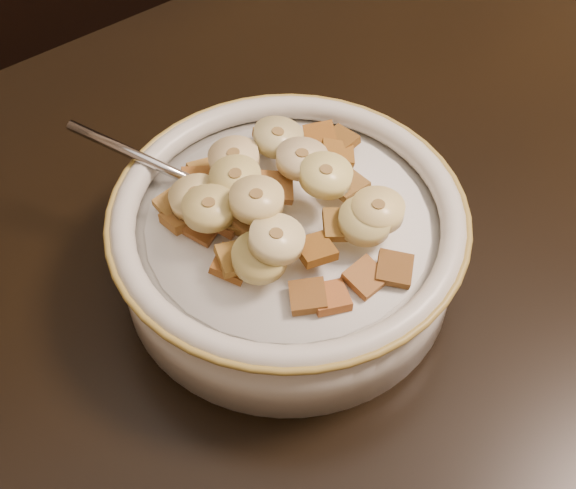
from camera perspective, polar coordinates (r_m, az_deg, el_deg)
chair at (r=1.06m, az=-6.42°, el=8.80°), size 0.41×0.41×0.93m
cereal_bowl at (r=0.50m, az=-0.00°, el=-0.36°), size 0.21×0.21×0.05m
milk at (r=0.49m, az=-0.00°, el=1.50°), size 0.17×0.17×0.00m
spoon at (r=0.49m, az=-3.55°, el=3.04°), size 0.06×0.06×0.01m
cereal_square_0 at (r=0.45m, az=5.55°, el=-2.35°), size 0.02×0.02×0.01m
cereal_square_1 at (r=0.53m, az=-1.30°, el=7.46°), size 0.03×0.03×0.01m
cereal_square_2 at (r=0.45m, az=1.93°, el=-0.36°), size 0.02×0.02×0.01m
cereal_square_3 at (r=0.50m, az=-6.36°, el=4.57°), size 0.03×0.03×0.01m
cereal_square_4 at (r=0.47m, az=-4.43°, el=1.80°), size 0.03×0.03×0.01m
cereal_square_5 at (r=0.46m, az=7.58°, el=-1.72°), size 0.03×0.03×0.01m
cereal_square_6 at (r=0.48m, az=-6.11°, el=1.37°), size 0.03×0.03×0.01m
cereal_square_7 at (r=0.49m, az=-4.54°, el=4.59°), size 0.03×0.03×0.01m
cereal_square_8 at (r=0.45m, az=3.01°, el=-3.78°), size 0.03×0.03×0.01m
cereal_square_9 at (r=0.46m, az=-2.71°, el=1.74°), size 0.03×0.03×0.01m
cereal_square_10 at (r=0.44m, az=1.43°, el=-3.70°), size 0.03×0.03×0.01m
cereal_square_11 at (r=0.46m, az=-2.82°, el=1.65°), size 0.03×0.03×0.01m
cereal_square_12 at (r=0.52m, az=3.65°, el=7.34°), size 0.02×0.02×0.01m
cereal_square_13 at (r=0.51m, az=3.56°, el=6.47°), size 0.03×0.03×0.01m
cereal_square_14 at (r=0.46m, az=3.77°, el=1.42°), size 0.03×0.03×0.01m
cereal_square_15 at (r=0.49m, az=4.29°, el=4.21°), size 0.02×0.02×0.01m
cereal_square_16 at (r=0.49m, az=-8.02°, el=2.82°), size 0.02×0.02×0.01m
cereal_square_17 at (r=0.48m, az=-5.44°, el=2.91°), size 0.02×0.02×0.01m
cereal_square_18 at (r=0.45m, az=-3.71°, el=-0.98°), size 0.02×0.02×0.01m
cereal_square_19 at (r=0.48m, az=-7.59°, el=1.85°), size 0.02×0.02×0.01m
cereal_square_20 at (r=0.51m, az=-5.78°, el=5.13°), size 0.02×0.02×0.01m
cereal_square_21 at (r=0.48m, az=-0.88°, el=4.08°), size 0.03×0.03×0.01m
cereal_square_22 at (r=0.53m, az=2.28°, el=7.75°), size 0.03×0.03×0.01m
cereal_square_23 at (r=0.46m, az=-4.04°, el=-1.39°), size 0.03×0.03×0.01m
banana_slice_0 at (r=0.44m, az=-2.03°, el=-0.89°), size 0.04×0.04×0.01m
banana_slice_1 at (r=0.47m, az=2.71°, el=4.94°), size 0.04×0.04×0.01m
banana_slice_2 at (r=0.50m, az=-0.72°, el=7.63°), size 0.04×0.04×0.02m
banana_slice_3 at (r=0.48m, az=-6.61°, el=3.37°), size 0.03×0.03×0.01m
banana_slice_4 at (r=0.48m, az=1.00°, el=6.11°), size 0.04×0.04×0.01m
banana_slice_5 at (r=0.44m, az=-0.83°, el=0.39°), size 0.04×0.04×0.02m
banana_slice_6 at (r=0.48m, az=-3.75°, el=4.67°), size 0.04×0.04×0.01m
banana_slice_7 at (r=0.47m, az=6.40°, el=2.45°), size 0.04×0.04×0.01m
banana_slice_8 at (r=0.46m, az=-5.62°, el=2.59°), size 0.04×0.04×0.01m
banana_slice_9 at (r=0.46m, az=5.50°, el=1.69°), size 0.03×0.04×0.01m
banana_slice_10 at (r=0.49m, az=-3.87°, el=6.14°), size 0.04×0.04×0.01m
banana_slice_11 at (r=0.45m, az=-2.25°, el=3.21°), size 0.04×0.04×0.01m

